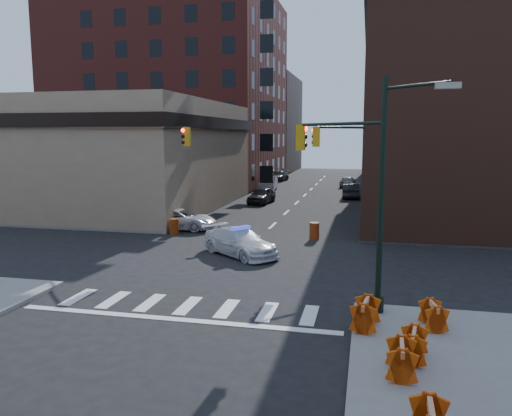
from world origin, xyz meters
The scene contains 30 objects.
ground centered at (0.00, 0.00, 0.00)m, with size 140.00×140.00×0.00m, color black.
sidewalk_nw centered at (-23.00, 32.75, 0.07)m, with size 34.00×54.50×0.15m, color gray.
bank_building centered at (-17.00, 16.50, 4.50)m, with size 22.00×22.00×9.00m, color #937E60.
apartment_block centered at (-18.50, 40.00, 12.00)m, with size 25.00×25.00×24.00m, color maroon.
commercial_row_ne centered at (13.00, 22.50, 7.00)m, with size 14.00×34.00×14.00m, color #532D21.
filler_nw centered at (-16.00, 62.00, 8.00)m, with size 20.00×18.00×16.00m, color brown.
filler_ne centered at (14.00, 58.00, 6.00)m, with size 16.00×16.00×12.00m, color maroon.
signal_pole_se centered at (6.04, -5.52, 4.61)m, with size 5.40×5.27×8.00m.
signal_pole_nw centered at (-5.85, 5.34, 4.34)m, with size 3.58×3.67×8.00m.
signal_pole_ne centered at (5.84, 5.35, 4.34)m, with size 3.67×3.58×8.00m.
tree_ne_near centered at (7.50, 26.00, 3.49)m, with size 3.00×3.00×4.85m.
tree_ne_far centered at (7.50, 34.00, 3.49)m, with size 3.00×3.00×4.85m.
police_car centered at (-0.06, 1.19, 0.70)m, with size 1.96×4.81×1.40m, color silver.
pickup centered at (-5.80, 7.37, 0.68)m, with size 2.25×4.87×1.35m, color silver.
parked_car_wnear centered at (-3.12, 20.98, 0.74)m, with size 1.75×4.35×1.48m, color black.
parked_car_wfar centered at (-4.55, 31.36, 0.80)m, with size 1.69×4.85×1.60m, color gray.
parked_car_wdeep centered at (-5.50, 43.31, 0.69)m, with size 1.93×4.74×1.38m, color black.
parked_car_enear centered at (4.78, 26.87, 0.75)m, with size 1.59×4.56×1.50m, color black.
parked_car_efar centered at (4.02, 37.70, 0.66)m, with size 1.57×3.90×1.33m, color #92969A.
pedestrian_a centered at (-7.80, 8.71, 1.02)m, with size 0.63×0.42×1.74m, color black.
pedestrian_b centered at (-8.25, 7.01, 1.04)m, with size 0.86×0.67×1.77m, color black.
pedestrian_c centered at (-11.94, 8.17, 0.97)m, with size 0.96×0.40×1.64m, color #212931.
barrel_road centered at (3.31, 6.00, 0.52)m, with size 0.58×0.58×1.04m, color #E64E0A.
barrel_bank centered at (-5.50, 5.60, 0.51)m, with size 0.57×0.57×1.01m, color red.
barricade_se_a centered at (6.40, -8.00, 0.63)m, with size 1.27×0.64×0.95m, color #D5650A, non-canonical shape.
barricade_se_b centered at (8.50, -7.49, 0.57)m, with size 1.12×0.56×0.84m, color #D6620A, non-canonical shape.
barricade_se_c centered at (7.32, -11.00, 0.59)m, with size 1.18×0.59×0.89m, color red, non-canonical shape.
barricade_se_d centered at (7.69, -10.00, 0.58)m, with size 1.14×0.57×0.85m, color red, non-canonical shape.
barricade_nw_a centered at (-6.52, 6.62, 0.60)m, with size 1.20×0.60×0.90m, color #CB5409, non-canonical shape.
barricade_nw_b centered at (-9.01, 8.00, 0.63)m, with size 1.28×0.64×0.96m, color #EA5D0B, non-canonical shape.
Camera 1 is at (6.32, -23.49, 6.26)m, focal length 35.00 mm.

